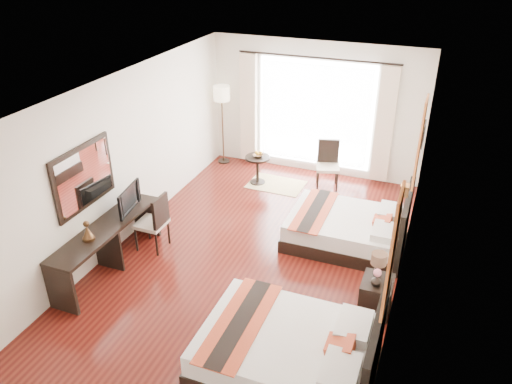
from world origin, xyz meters
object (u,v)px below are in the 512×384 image
(bed_near, at_px, (292,351))
(vase, at_px, (376,280))
(floor_lamp, at_px, (222,98))
(nightstand, at_px, (376,295))
(table_lamp, at_px, (379,260))
(fruit_bowl, at_px, (258,156))
(console_desk, at_px, (108,247))
(bed_far, at_px, (350,228))
(window_chair, at_px, (327,174))
(side_table, at_px, (258,170))
(television, at_px, (125,199))
(desk_chair, at_px, (153,232))

(bed_near, bearing_deg, vase, 61.27)
(floor_lamp, bearing_deg, bed_near, -57.97)
(nightstand, xyz_separation_m, table_lamp, (-0.04, 0.13, 0.49))
(vase, relative_size, fruit_bowl, 0.73)
(table_lamp, height_order, floor_lamp, floor_lamp)
(nightstand, height_order, console_desk, console_desk)
(bed_far, relative_size, window_chair, 1.97)
(nightstand, height_order, vase, vase)
(bed_far, bearing_deg, bed_near, -91.34)
(bed_far, height_order, window_chair, bed_far)
(side_table, height_order, fruit_bowl, fruit_bowl)
(console_desk, height_order, television, television)
(bed_near, relative_size, television, 2.90)
(bed_far, distance_m, desk_chair, 3.27)
(console_desk, xyz_separation_m, side_table, (1.09, 3.58, -0.08))
(bed_far, xyz_separation_m, vase, (0.67, -1.63, 0.29))
(nightstand, relative_size, console_desk, 0.23)
(side_table, bearing_deg, floor_lamp, 147.17)
(window_chair, bearing_deg, nightstand, 8.29)
(console_desk, distance_m, side_table, 3.75)
(side_table, bearing_deg, table_lamp, -45.43)
(nightstand, bearing_deg, table_lamp, 105.28)
(console_desk, height_order, floor_lamp, floor_lamp)
(desk_chair, distance_m, fruit_bowl, 2.97)
(bed_near, distance_m, vase, 1.57)
(bed_far, bearing_deg, fruit_bowl, 145.14)
(nightstand, xyz_separation_m, floor_lamp, (-4.03, 3.78, 1.24))
(vase, bearing_deg, table_lamp, 95.43)
(floor_lamp, bearing_deg, window_chair, -8.53)
(bed_near, height_order, television, television)
(television, distance_m, window_chair, 4.23)
(floor_lamp, height_order, fruit_bowl, floor_lamp)
(bed_near, xyz_separation_m, fruit_bowl, (-2.16, 4.54, 0.31))
(television, bearing_deg, floor_lamp, -8.41)
(bed_near, distance_m, console_desk, 3.40)
(television, distance_m, desk_chair, 0.76)
(desk_chair, bearing_deg, console_desk, 65.54)
(desk_chair, distance_m, floor_lamp, 3.76)
(side_table, bearing_deg, nightstand, -46.31)
(floor_lamp, xyz_separation_m, side_table, (1.10, -0.71, -1.19))
(side_table, distance_m, window_chair, 1.43)
(bed_far, xyz_separation_m, desk_chair, (-2.99, -1.30, 0.02))
(bed_near, xyz_separation_m, desk_chair, (-2.93, 1.68, -0.00))
(bed_near, distance_m, window_chair, 4.92)
(bed_far, relative_size, television, 2.69)
(nightstand, xyz_separation_m, vase, (-0.01, -0.10, 0.33))
(desk_chair, bearing_deg, nightstand, 176.62)
(nightstand, xyz_separation_m, fruit_bowl, (-2.92, 3.08, 0.37))
(television, bearing_deg, side_table, -28.29)
(bed_far, height_order, table_lamp, bed_far)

